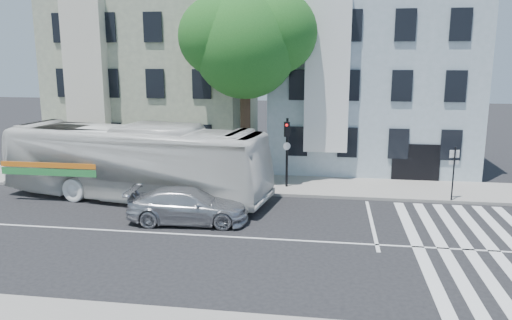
# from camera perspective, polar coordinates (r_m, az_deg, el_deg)

# --- Properties ---
(ground) EXTENTS (120.00, 120.00, 0.00)m
(ground) POSITION_cam_1_polar(r_m,az_deg,el_deg) (20.12, -5.33, -8.62)
(ground) COLOR black
(ground) RESTS_ON ground
(sidewalk_far) EXTENTS (80.00, 4.00, 0.15)m
(sidewalk_far) POSITION_cam_1_polar(r_m,az_deg,el_deg) (27.57, -1.37, -2.72)
(sidewalk_far) COLOR gray
(sidewalk_far) RESTS_ON ground
(building_left) EXTENTS (12.00, 10.00, 11.00)m
(building_left) POSITION_cam_1_polar(r_m,az_deg,el_deg) (35.28, -10.82, 9.20)
(building_left) COLOR gray
(building_left) RESTS_ON ground
(building_right) EXTENTS (12.00, 10.00, 11.00)m
(building_right) POSITION_cam_1_polar(r_m,az_deg,el_deg) (33.39, 12.80, 8.98)
(building_right) COLOR #95A9B2
(building_right) RESTS_ON ground
(street_tree) EXTENTS (7.30, 5.90, 11.10)m
(street_tree) POSITION_cam_1_polar(r_m,az_deg,el_deg) (27.40, -1.05, 13.57)
(street_tree) COLOR #2D2116
(street_tree) RESTS_ON ground
(bus) EXTENTS (5.29, 13.83, 3.76)m
(bus) POSITION_cam_1_polar(r_m,az_deg,el_deg) (25.30, -13.67, -0.20)
(bus) COLOR silver
(bus) RESTS_ON ground
(sedan) EXTENTS (2.44, 5.28, 1.49)m
(sedan) POSITION_cam_1_polar(r_m,az_deg,el_deg) (21.55, -7.78, -5.18)
(sedan) COLOR #BBBCC2
(sedan) RESTS_ON ground
(hedge) EXTENTS (8.47, 2.75, 0.70)m
(hedge) POSITION_cam_1_polar(r_m,az_deg,el_deg) (28.28, -15.35, -1.89)
(hedge) COLOR #26571C
(hedge) RESTS_ON sidewalk_far
(traffic_signal) EXTENTS (0.38, 0.52, 3.82)m
(traffic_signal) POSITION_cam_1_polar(r_m,az_deg,el_deg) (26.16, 3.55, 1.82)
(traffic_signal) COLOR black
(traffic_signal) RESTS_ON ground
(far_sign_pole) EXTENTS (0.47, 0.21, 2.64)m
(far_sign_pole) POSITION_cam_1_polar(r_m,az_deg,el_deg) (25.66, 21.67, -0.70)
(far_sign_pole) COLOR black
(far_sign_pole) RESTS_ON sidewalk_far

